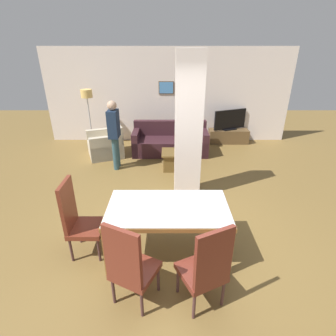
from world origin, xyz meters
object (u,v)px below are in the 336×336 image
object	(u,v)px
armchair	(107,145)
bottle	(178,148)
dining_chair_head_left	(78,218)
floor_lamp	(87,99)
coffee_table	(174,160)
sofa	(170,143)
standing_person	(114,131)
dining_table	(168,216)
tv_stand	(228,136)
dining_chair_near_right	(206,267)
dining_chair_near_left	(130,265)
tv_screen	(230,120)

from	to	relation	value
armchair	bottle	xyz separation A→B (m)	(1.88, -0.80, 0.23)
dining_chair_head_left	floor_lamp	size ratio (longest dim) A/B	0.71
coffee_table	bottle	distance (m)	0.31
sofa	standing_person	distance (m)	1.77
dining_table	tv_stand	xyz separation A→B (m)	(1.84, 4.67, -0.41)
dining_table	bottle	size ratio (longest dim) A/B	7.39
dining_chair_near_right	dining_chair_near_left	size ratio (longest dim) A/B	1.00
bottle	standing_person	world-z (taller)	standing_person
tv_screen	standing_person	distance (m)	3.58
tv_screen	standing_person	world-z (taller)	standing_person
dining_table	coffee_table	xyz separation A→B (m)	(0.14, 2.83, -0.39)
dining_chair_near_right	tv_screen	world-z (taller)	dining_chair_near_right
armchair	dining_chair_near_left	bearing A→B (deg)	174.25
sofa	dining_chair_near_left	bearing A→B (deg)	84.26
dining_chair_near_left	bottle	bearing A→B (deg)	106.20
tv_stand	floor_lamp	world-z (taller)	floor_lamp
tv_screen	standing_person	size ratio (longest dim) A/B	0.61
dining_chair_near_right	dining_table	bearing A→B (deg)	90.00
bottle	floor_lamp	xyz separation A→B (m)	(-2.50, 1.63, 0.83)
dining_chair_near_left	tv_stand	size ratio (longest dim) A/B	0.98
floor_lamp	standing_person	distance (m)	1.97
armchair	tv_screen	bearing A→B (deg)	-94.89
floor_lamp	standing_person	bearing A→B (deg)	-57.93
sofa	bottle	distance (m)	1.05
dining_chair_head_left	floor_lamp	xyz separation A→B (m)	(-1.03, 4.49, 0.77)
dining_table	tv_screen	xyz separation A→B (m)	(1.84, 4.67, 0.09)
sofa	bottle	world-z (taller)	sofa
standing_person	dining_chair_near_right	bearing A→B (deg)	25.52
sofa	tv_stand	size ratio (longest dim) A/B	1.72
coffee_table	dining_chair_head_left	bearing A→B (deg)	-116.04
coffee_table	sofa	bearing A→B (deg)	94.70
floor_lamp	dining_table	bearing A→B (deg)	-63.26
dining_table	tv_stand	world-z (taller)	dining_table
floor_lamp	tv_screen	bearing A→B (deg)	2.48
bottle	dining_chair_near_left	bearing A→B (deg)	-99.92
dining_chair_head_left	coffee_table	size ratio (longest dim) A/B	1.96
armchair	tv_stand	size ratio (longest dim) A/B	0.94
bottle	floor_lamp	bearing A→B (deg)	146.86
tv_stand	floor_lamp	size ratio (longest dim) A/B	0.73
dining_table	armchair	size ratio (longest dim) A/B	1.50
armchair	coffee_table	distance (m)	1.98
tv_stand	tv_screen	distance (m)	0.50
coffee_table	tv_screen	bearing A→B (deg)	47.39
dining_chair_near_left	bottle	distance (m)	3.77
dining_chair_near_left	sofa	bearing A→B (deg)	110.38
dining_chair_head_left	armchair	world-z (taller)	dining_chair_head_left
dining_chair_head_left	coffee_table	world-z (taller)	dining_chair_head_left
dining_table	tv_screen	world-z (taller)	tv_screen
dining_chair_head_left	standing_person	world-z (taller)	standing_person
dining_table	dining_chair_head_left	distance (m)	1.24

